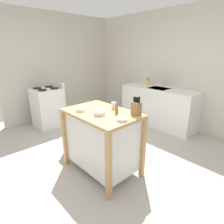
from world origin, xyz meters
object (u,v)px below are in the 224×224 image
object	(u,v)px
bowl_ceramic_small	(122,119)
stove	(48,107)
knife_block	(136,108)
bowl_stoneware_deep	(81,110)
pepper_grinder	(117,108)
bottle_hand_soap	(148,82)
drinking_cup	(114,105)
trash_bin	(76,134)
kitchen_island	(102,139)
bowl_ceramic_wide	(99,113)
sink_faucet	(163,83)

from	to	relation	value
bowl_ceramic_small	stove	world-z (taller)	stove
knife_block	bowl_stoneware_deep	xyz separation A→B (m)	(-0.61, -0.44, -0.07)
bowl_stoneware_deep	pepper_grinder	size ratio (longest dim) A/B	0.83
bowl_stoneware_deep	stove	world-z (taller)	stove
bowl_ceramic_small	bottle_hand_soap	distance (m)	2.58
bowl_stoneware_deep	drinking_cup	distance (m)	0.47
bowl_ceramic_small	trash_bin	distance (m)	1.35
bowl_ceramic_small	bowl_stoneware_deep	bearing A→B (deg)	-166.27
bowl_ceramic_small	drinking_cup	world-z (taller)	drinking_cup
knife_block	kitchen_island	bearing A→B (deg)	-148.61
stove	bowl_ceramic_wide	bearing A→B (deg)	-7.33
bottle_hand_soap	pepper_grinder	bearing A→B (deg)	-63.85
trash_bin	bottle_hand_soap	bearing A→B (deg)	92.03
bowl_stoneware_deep	drinking_cup	size ratio (longest dim) A/B	1.41
bowl_ceramic_small	drinking_cup	size ratio (longest dim) A/B	1.36
bowl_ceramic_wide	drinking_cup	size ratio (longest dim) A/B	1.64
stove	bowl_ceramic_small	bearing A→B (deg)	-4.98
pepper_grinder	bottle_hand_soap	xyz separation A→B (m)	(-1.03, 2.10, -0.02)
pepper_grinder	bottle_hand_soap	world-z (taller)	pepper_grinder
knife_block	drinking_cup	size ratio (longest dim) A/B	2.63
drinking_cup	bowl_ceramic_small	bearing A→B (deg)	-31.79
bowl_stoneware_deep	bottle_hand_soap	bearing A→B (deg)	104.85
bowl_stoneware_deep	knife_block	bearing A→B (deg)	35.72
bowl_stoneware_deep	bowl_ceramic_wide	bearing A→B (deg)	17.85
bowl_ceramic_wide	stove	xyz separation A→B (m)	(-2.24, 0.29, -0.49)
bowl_stoneware_deep	kitchen_island	bearing A→B (deg)	43.05
bowl_stoneware_deep	stove	size ratio (longest dim) A/B	0.13
trash_bin	stove	xyz separation A→B (m)	(-1.39, 0.15, 0.14)
knife_block	stove	distance (m)	2.62
knife_block	pepper_grinder	bearing A→B (deg)	-146.31
bowl_stoneware_deep	drinking_cup	bearing A→B (deg)	62.12
kitchen_island	bowl_ceramic_wide	distance (m)	0.45
trash_bin	bowl_ceramic_small	bearing A→B (deg)	-3.69
bowl_stoneware_deep	bowl_ceramic_small	bearing A→B (deg)	13.73
bowl_ceramic_wide	bottle_hand_soap	xyz separation A→B (m)	(-0.92, 2.30, 0.03)
kitchen_island	bowl_ceramic_small	xyz separation A→B (m)	(0.43, -0.04, 0.43)
kitchen_island	bowl_stoneware_deep	world-z (taller)	bowl_stoneware_deep
bowl_ceramic_wide	sink_faucet	world-z (taller)	sink_faucet
pepper_grinder	bowl_ceramic_small	bearing A→B (deg)	-31.02
pepper_grinder	bowl_ceramic_wide	bearing A→B (deg)	-118.52
knife_block	pepper_grinder	distance (m)	0.26
knife_block	trash_bin	world-z (taller)	knife_block
knife_block	trash_bin	xyz separation A→B (m)	(-1.17, -0.21, -0.70)
bowl_stoneware_deep	drinking_cup	xyz separation A→B (m)	(0.22, 0.41, 0.02)
knife_block	bowl_ceramic_wide	world-z (taller)	knife_block
drinking_cup	bottle_hand_soap	xyz separation A→B (m)	(-0.85, 1.99, 0.01)
bottle_hand_soap	trash_bin	bearing A→B (deg)	-87.97
bowl_stoneware_deep	sink_faucet	xyz separation A→B (m)	(-0.25, 2.45, 0.06)
bowl_ceramic_wide	sink_faucet	distance (m)	2.42
kitchen_island	knife_block	size ratio (longest dim) A/B	4.20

